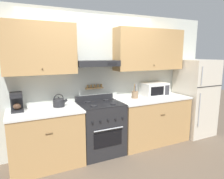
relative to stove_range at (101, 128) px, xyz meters
The scene contains 10 objects.
ground_plane 0.59m from the stove_range, 90.00° to the right, with size 16.00×16.00×0.00m, color brown.
wall_back 1.08m from the stove_range, 71.70° to the left, with size 5.20×0.46×2.55m.
counter_left 0.94m from the stove_range, behind, with size 1.13×0.68×0.93m.
counter_right 1.13m from the stove_range, ahead, with size 1.50×0.68×0.93m.
stove_range is the anchor object (origin of this frame).
refrigerator 2.30m from the stove_range, ahead, with size 0.72×0.74×1.67m.
tea_kettle 0.89m from the stove_range, behind, with size 0.25×0.19×0.21m.
coffee_maker 1.47m from the stove_range, behind, with size 0.18×0.24×0.29m.
microwave 1.41m from the stove_range, ahead, with size 0.52×0.37×0.27m.
utensil_crock 0.96m from the stove_range, ahead, with size 0.13×0.13×0.29m.
Camera 1 is at (-1.30, -2.82, 1.80)m, focal length 32.00 mm.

